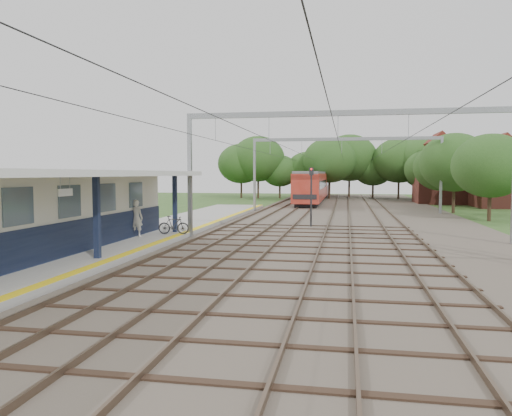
# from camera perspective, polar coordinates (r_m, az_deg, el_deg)

# --- Properties ---
(ground) EXTENTS (160.00, 160.00, 0.00)m
(ground) POSITION_cam_1_polar(r_m,az_deg,el_deg) (13.04, -6.74, -12.36)
(ground) COLOR #2D4C1E
(ground) RESTS_ON ground
(ballast_bed) EXTENTS (18.00, 90.00, 0.10)m
(ballast_bed) POSITION_cam_1_polar(r_m,az_deg,el_deg) (42.11, 10.70, -1.04)
(ballast_bed) COLOR #473D33
(ballast_bed) RESTS_ON ground
(platform) EXTENTS (5.00, 52.00, 0.35)m
(platform) POSITION_cam_1_polar(r_m,az_deg,el_deg) (28.48, -12.93, -3.18)
(platform) COLOR gray
(platform) RESTS_ON ground
(yellow_stripe) EXTENTS (0.45, 52.00, 0.01)m
(yellow_stripe) POSITION_cam_1_polar(r_m,az_deg,el_deg) (27.65, -8.64, -2.96)
(yellow_stripe) COLOR yellow
(yellow_stripe) RESTS_ON platform
(station_building) EXTENTS (3.41, 18.00, 3.40)m
(station_building) POSITION_cam_1_polar(r_m,az_deg,el_deg) (22.80, -23.18, -0.42)
(station_building) COLOR beige
(station_building) RESTS_ON platform
(canopy) EXTENTS (6.40, 20.00, 3.44)m
(canopy) POSITION_cam_1_polar(r_m,az_deg,el_deg) (21.30, -22.29, 3.62)
(canopy) COLOR #101934
(canopy) RESTS_ON platform
(rail_tracks) EXTENTS (11.80, 88.00, 0.15)m
(rail_tracks) POSITION_cam_1_polar(r_m,az_deg,el_deg) (42.16, 7.31, -0.83)
(rail_tracks) COLOR brown
(rail_tracks) RESTS_ON ballast_bed
(catenary_system) EXTENTS (17.22, 88.00, 7.00)m
(catenary_system) POSITION_cam_1_polar(r_m,az_deg,el_deg) (37.28, 9.91, 6.74)
(catenary_system) COLOR gray
(catenary_system) RESTS_ON ground
(tree_band) EXTENTS (31.72, 30.88, 8.82)m
(tree_band) POSITION_cam_1_polar(r_m,az_deg,el_deg) (69.09, 10.49, 4.92)
(tree_band) COLOR #382619
(tree_band) RESTS_ON ground
(house_near) EXTENTS (7.00, 6.12, 7.89)m
(house_near) POSITION_cam_1_polar(r_m,az_deg,el_deg) (60.49, 26.99, 2.88)
(house_near) COLOR brown
(house_near) RESTS_ON ground
(house_far) EXTENTS (8.00, 6.12, 8.66)m
(house_far) POSITION_cam_1_polar(r_m,az_deg,el_deg) (65.13, 21.25, 3.30)
(house_far) COLOR brown
(house_far) RESTS_ON ground
(person) EXTENTS (0.72, 0.49, 1.95)m
(person) POSITION_cam_1_polar(r_m,az_deg,el_deg) (26.87, -13.53, -1.14)
(person) COLOR beige
(person) RESTS_ON platform
(bicycle) EXTENTS (1.73, 0.73, 1.01)m
(bicycle) POSITION_cam_1_polar(r_m,az_deg,el_deg) (27.63, -9.40, -1.93)
(bicycle) COLOR black
(bicycle) RESTS_ON platform
(train) EXTENTS (2.91, 36.21, 3.82)m
(train) POSITION_cam_1_polar(r_m,az_deg,el_deg) (68.97, 6.84, 2.65)
(train) COLOR black
(train) RESTS_ON ballast_bed
(signal_post) EXTENTS (0.32, 0.29, 4.07)m
(signal_post) POSITION_cam_1_polar(r_m,az_deg,el_deg) (33.66, 6.33, 1.95)
(signal_post) COLOR black
(signal_post) RESTS_ON ground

